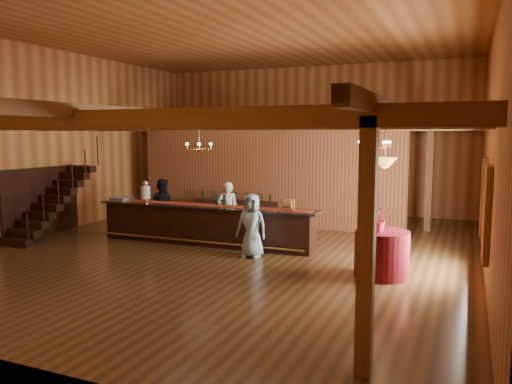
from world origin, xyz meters
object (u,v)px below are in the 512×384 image
at_px(beverage_dispenser, 146,191).
at_px(bartender, 228,210).
at_px(backbar_shelf, 236,213).
at_px(pendant_lamp, 385,162).
at_px(round_table, 382,254).
at_px(floor_plant, 318,208).
at_px(chandelier_left, 199,146).
at_px(guest, 252,226).
at_px(tasting_bar, 205,224).
at_px(chandelier_right, 374,144).
at_px(raffle_drum, 288,204).
at_px(staff_second, 162,206).

bearing_deg(beverage_dispenser, bartender, 21.45).
xyz_separation_m(backbar_shelf, pendant_lamp, (5.39, -4.20, 2.00)).
relative_size(beverage_dispenser, round_table, 0.53).
xyz_separation_m(backbar_shelf, floor_plant, (2.60, 0.63, 0.24)).
xyz_separation_m(round_table, floor_plant, (-2.79, 4.83, 0.15)).
distance_m(chandelier_left, pendant_lamp, 5.72).
distance_m(bartender, guest, 2.26).
relative_size(tasting_bar, backbar_shelf, 2.24).
distance_m(tasting_bar, bartender, 0.95).
bearing_deg(bartender, floor_plant, -149.07).
bearing_deg(beverage_dispenser, chandelier_right, 9.61).
bearing_deg(beverage_dispenser, floor_plant, 40.95).
xyz_separation_m(chandelier_right, pendant_lamp, (0.63, -2.36, -0.32)).
bearing_deg(backbar_shelf, beverage_dispenser, -124.76).
height_order(raffle_drum, staff_second, staff_second).
bearing_deg(staff_second, round_table, 153.98).
xyz_separation_m(bartender, guest, (1.49, -1.70, -0.04)).
distance_m(backbar_shelf, guest, 4.35).
distance_m(chandelier_right, guest, 3.72).
height_order(beverage_dispenser, round_table, beverage_dispenser).
bearing_deg(guest, floor_plant, 84.07).
bearing_deg(backbar_shelf, staff_second, -132.02).
bearing_deg(beverage_dispenser, backbar_shelf, 63.22).
height_order(beverage_dispenser, staff_second, beverage_dispenser).
relative_size(tasting_bar, chandelier_left, 7.95).
height_order(raffle_drum, backbar_shelf, raffle_drum).
relative_size(staff_second, floor_plant, 1.29).
relative_size(chandelier_left, guest, 0.52).
relative_size(chandelier_right, bartender, 0.49).
height_order(round_table, pendant_lamp, pendant_lamp).
xyz_separation_m(bartender, floor_plant, (1.88, 2.66, -0.18)).
bearing_deg(raffle_drum, round_table, -26.80).
bearing_deg(bartender, chandelier_left, -1.44).
relative_size(pendant_lamp, guest, 0.58).
bearing_deg(backbar_shelf, raffle_drum, -53.64).
xyz_separation_m(beverage_dispenser, guest, (3.67, -0.84, -0.57)).
bearing_deg(tasting_bar, staff_second, 156.67).
bearing_deg(chandelier_right, bartender, -177.23).
distance_m(backbar_shelf, chandelier_left, 3.24).
distance_m(backbar_shelf, bartender, 2.20).
distance_m(tasting_bar, guest, 1.94).
distance_m(round_table, bartender, 5.15).
xyz_separation_m(raffle_drum, staff_second, (-4.29, 0.79, -0.41)).
bearing_deg(tasting_bar, bartender, 73.12).
height_order(raffle_drum, pendant_lamp, pendant_lamp).
height_order(raffle_drum, guest, guest).
distance_m(tasting_bar, chandelier_left, 2.23).
distance_m(beverage_dispenser, chandelier_right, 6.45).
relative_size(raffle_drum, bartender, 0.21).
height_order(beverage_dispenser, bartender, beverage_dispenser).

